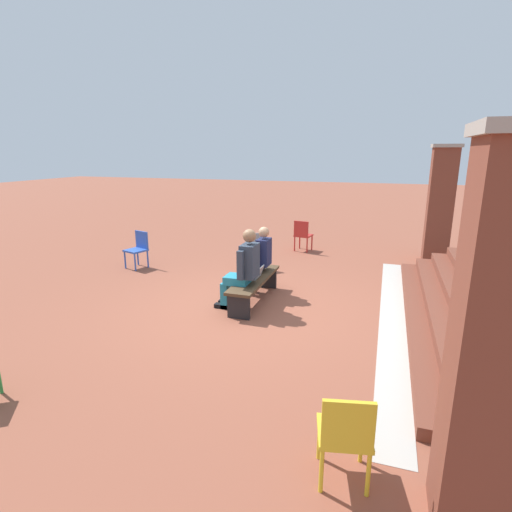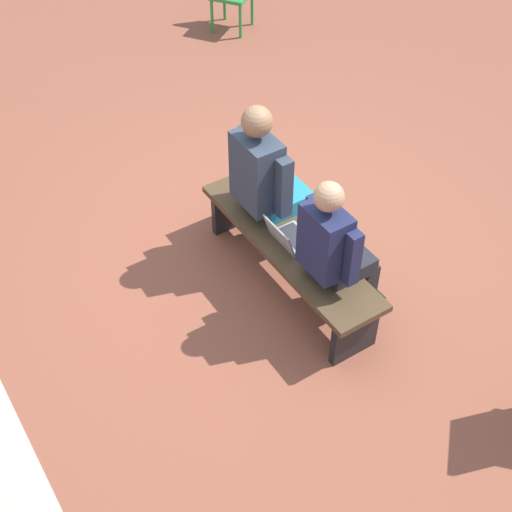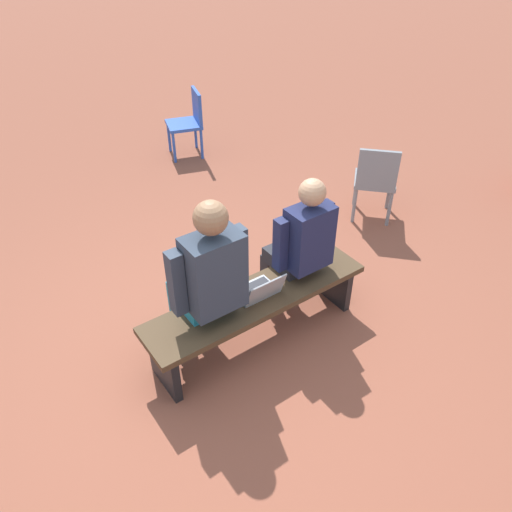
{
  "view_description": "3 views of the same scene",
  "coord_description": "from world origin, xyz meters",
  "px_view_note": "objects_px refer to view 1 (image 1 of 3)",
  "views": [
    {
      "loc": [
        6.1,
        2.13,
        2.63
      ],
      "look_at": [
        -0.02,
        0.12,
        0.94
      ],
      "focal_mm": 28.0,
      "sensor_mm": 36.0,
      "label": 1
    },
    {
      "loc": [
        -3.38,
        2.26,
        4.02
      ],
      "look_at": [
        -0.52,
        0.41,
        0.68
      ],
      "focal_mm": 50.0,
      "sensor_mm": 36.0,
      "label": 2
    },
    {
      "loc": [
        1.31,
        2.26,
        2.91
      ],
      "look_at": [
        -0.37,
        -0.1,
        0.74
      ],
      "focal_mm": 35.0,
      "sensor_mm": 36.0,
      "label": 3
    }
  ],
  "objects_px": {
    "bench": "(254,283)",
    "plastic_chair_near_bench_right": "(345,433)",
    "laptop": "(255,275)",
    "person_adult": "(243,267)",
    "plastic_chair_foreground": "(303,234)",
    "plastic_chair_far_left": "(252,248)",
    "person_student": "(259,258)",
    "plastic_chair_by_pillar": "(138,247)"
  },
  "relations": [
    {
      "from": "bench",
      "to": "plastic_chair_near_bench_right",
      "type": "bearing_deg",
      "value": 28.35
    },
    {
      "from": "bench",
      "to": "laptop",
      "type": "height_order",
      "value": "laptop"
    },
    {
      "from": "person_adult",
      "to": "plastic_chair_foreground",
      "type": "xyz_separation_m",
      "value": [
        -4.35,
        0.12,
        -0.26
      ]
    },
    {
      "from": "plastic_chair_far_left",
      "to": "laptop",
      "type": "bearing_deg",
      "value": 20.3
    },
    {
      "from": "person_adult",
      "to": "person_student",
      "type": "bearing_deg",
      "value": 179.56
    },
    {
      "from": "plastic_chair_by_pillar",
      "to": "plastic_chair_far_left",
      "type": "distance_m",
      "value": 2.63
    },
    {
      "from": "person_student",
      "to": "plastic_chair_near_bench_right",
      "type": "distance_m",
      "value": 4.58
    },
    {
      "from": "bench",
      "to": "plastic_chair_far_left",
      "type": "height_order",
      "value": "plastic_chair_far_left"
    },
    {
      "from": "bench",
      "to": "person_adult",
      "type": "height_order",
      "value": "person_adult"
    },
    {
      "from": "laptop",
      "to": "plastic_chair_by_pillar",
      "type": "relative_size",
      "value": 0.38
    },
    {
      "from": "laptop",
      "to": "plastic_chair_foreground",
      "type": "relative_size",
      "value": 0.38
    },
    {
      "from": "plastic_chair_foreground",
      "to": "person_student",
      "type": "bearing_deg",
      "value": -1.77
    },
    {
      "from": "plastic_chair_foreground",
      "to": "plastic_chair_far_left",
      "type": "bearing_deg",
      "value": -21.77
    },
    {
      "from": "plastic_chair_foreground",
      "to": "laptop",
      "type": "bearing_deg",
      "value": -0.47
    },
    {
      "from": "plastic_chair_near_bench_right",
      "to": "laptop",
      "type": "bearing_deg",
      "value": -151.85
    },
    {
      "from": "plastic_chair_near_bench_right",
      "to": "bench",
      "type": "bearing_deg",
      "value": -151.65
    },
    {
      "from": "plastic_chair_by_pillar",
      "to": "person_student",
      "type": "bearing_deg",
      "value": 75.61
    },
    {
      "from": "plastic_chair_near_bench_right",
      "to": "plastic_chair_far_left",
      "type": "relative_size",
      "value": 1.0
    },
    {
      "from": "person_student",
      "to": "laptop",
      "type": "bearing_deg",
      "value": 10.02
    },
    {
      "from": "laptop",
      "to": "plastic_chair_far_left",
      "type": "bearing_deg",
      "value": -159.7
    },
    {
      "from": "person_student",
      "to": "plastic_chair_near_bench_right",
      "type": "xyz_separation_m",
      "value": [
        4.09,
        2.04,
        -0.22
      ]
    },
    {
      "from": "plastic_chair_by_pillar",
      "to": "plastic_chair_foreground",
      "type": "height_order",
      "value": "same"
    },
    {
      "from": "bench",
      "to": "plastic_chair_by_pillar",
      "type": "height_order",
      "value": "plastic_chair_by_pillar"
    },
    {
      "from": "person_adult",
      "to": "plastic_chair_near_bench_right",
      "type": "distance_m",
      "value": 3.87
    },
    {
      "from": "person_adult",
      "to": "plastic_chair_foreground",
      "type": "distance_m",
      "value": 4.36
    },
    {
      "from": "plastic_chair_by_pillar",
      "to": "laptop",
      "type": "bearing_deg",
      "value": 69.04
    },
    {
      "from": "plastic_chair_by_pillar",
      "to": "plastic_chair_far_left",
      "type": "height_order",
      "value": "same"
    },
    {
      "from": "person_adult",
      "to": "plastic_chair_near_bench_right",
      "type": "xyz_separation_m",
      "value": [
        3.28,
        2.04,
        -0.26
      ]
    },
    {
      "from": "person_student",
      "to": "person_adult",
      "type": "xyz_separation_m",
      "value": [
        0.82,
        -0.01,
        0.04
      ]
    },
    {
      "from": "bench",
      "to": "plastic_chair_far_left",
      "type": "distance_m",
      "value": 2.16
    },
    {
      "from": "person_student",
      "to": "bench",
      "type": "bearing_deg",
      "value": 8.33
    },
    {
      "from": "person_student",
      "to": "plastic_chair_far_left",
      "type": "relative_size",
      "value": 1.54
    },
    {
      "from": "person_adult",
      "to": "plastic_chair_by_pillar",
      "type": "xyz_separation_m",
      "value": [
        -1.64,
        -3.18,
        -0.26
      ]
    },
    {
      "from": "bench",
      "to": "plastic_chair_foreground",
      "type": "relative_size",
      "value": 2.14
    },
    {
      "from": "plastic_chair_by_pillar",
      "to": "plastic_chair_near_bench_right",
      "type": "xyz_separation_m",
      "value": [
        4.91,
        5.22,
        0.0
      ]
    },
    {
      "from": "person_adult",
      "to": "plastic_chair_near_bench_right",
      "type": "relative_size",
      "value": 1.67
    },
    {
      "from": "plastic_chair_foreground",
      "to": "plastic_chair_by_pillar",
      "type": "bearing_deg",
      "value": -50.54
    },
    {
      "from": "plastic_chair_far_left",
      "to": "bench",
      "type": "bearing_deg",
      "value": 19.93
    },
    {
      "from": "person_adult",
      "to": "bench",
      "type": "bearing_deg",
      "value": 169.37
    },
    {
      "from": "person_student",
      "to": "person_adult",
      "type": "height_order",
      "value": "person_adult"
    },
    {
      "from": "bench",
      "to": "person_adult",
      "type": "distance_m",
      "value": 0.54
    },
    {
      "from": "plastic_chair_near_bench_right",
      "to": "plastic_chair_far_left",
      "type": "height_order",
      "value": "same"
    }
  ]
}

